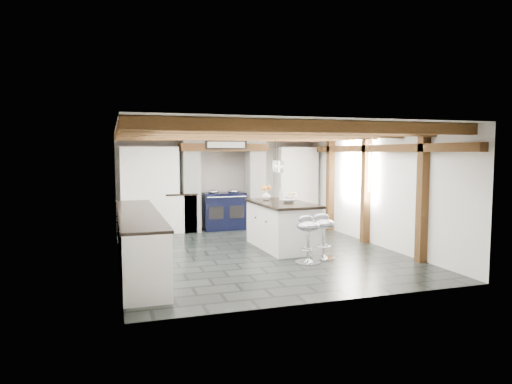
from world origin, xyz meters
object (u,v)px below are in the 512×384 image
object	(u,v)px
kitchen_island	(282,224)
bar_stool_near	(323,231)
bar_stool_far	(308,234)
range_cooker	(224,210)

from	to	relation	value
kitchen_island	bar_stool_near	world-z (taller)	kitchen_island
kitchen_island	bar_stool_far	distance (m)	1.31
range_cooker	bar_stool_far	xyz separation A→B (m)	(0.54, -3.76, 0.04)
range_cooker	kitchen_island	size ratio (longest dim) A/B	0.54
range_cooker	bar_stool_far	size ratio (longest dim) A/B	1.23
kitchen_island	bar_stool_near	size ratio (longest dim) A/B	2.32
kitchen_island	bar_stool_far	bearing A→B (deg)	-93.44
kitchen_island	bar_stool_near	xyz separation A→B (m)	(0.36, -1.10, 0.03)
kitchen_island	bar_stool_far	world-z (taller)	kitchen_island
range_cooker	bar_stool_far	bearing A→B (deg)	-81.79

